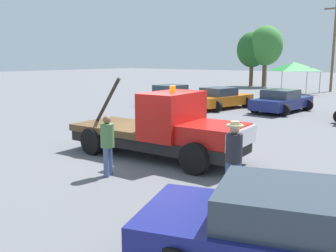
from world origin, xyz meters
TOP-DOWN VIEW (x-y plane):
  - ground_plane at (0.00, 0.00)m, footprint 160.00×160.00m
  - tow_truck at (0.36, 0.03)m, footprint 6.04×2.56m
  - foreground_car at (6.10, -3.89)m, footprint 5.27×3.49m
  - person_near_truck at (3.72, -1.64)m, footprint 0.39×0.39m
  - person_at_hood at (0.35, -2.39)m, footprint 0.37×0.37m
  - parked_car_teal at (-8.33, 11.47)m, footprint 2.69×4.84m
  - parked_car_orange at (-4.45, 11.44)m, footprint 2.92×4.56m
  - parked_car_navy at (-0.82, 12.35)m, footprint 2.68×4.69m
  - canopy_tent_green at (-4.74, 24.66)m, footprint 3.67×3.67m
  - tree_left at (-10.32, 30.72)m, footprint 3.75×3.75m
  - tree_center at (-11.79, 30.45)m, footprint 3.40×3.40m
  - traffic_cone at (-0.73, 3.73)m, footprint 0.40×0.40m
  - utility_pole at (-2.60, 28.74)m, footprint 2.20×0.24m

SIDE VIEW (x-z plane):
  - ground_plane at x=0.00m, z-range 0.00..0.00m
  - traffic_cone at x=-0.73m, z-range -0.02..0.53m
  - parked_car_orange at x=-4.45m, z-range -0.02..1.32m
  - parked_car_navy at x=-0.82m, z-range -0.02..1.32m
  - parked_car_teal at x=-8.33m, z-range -0.02..1.32m
  - foreground_car at x=6.10m, z-range -0.02..1.32m
  - tow_truck at x=0.36m, z-range -0.34..2.17m
  - person_at_hood at x=0.35m, z-range 0.13..1.77m
  - person_near_truck at x=3.72m, z-range 0.16..1.91m
  - canopy_tent_green at x=-4.74m, z-range 1.01..3.83m
  - tree_center at x=-11.79m, z-range 1.04..7.11m
  - tree_left at x=-10.32m, z-range 1.14..7.83m
  - utility_pole at x=-2.60m, z-range 0.26..9.01m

